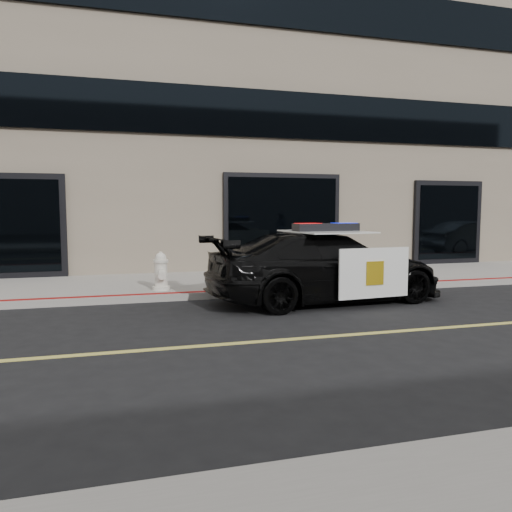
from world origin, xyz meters
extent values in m
plane|color=black|center=(0.00, 0.00, 0.00)|extent=(120.00, 120.00, 0.00)
cube|color=gray|center=(0.00, 5.25, 0.07)|extent=(60.00, 3.50, 0.15)
cube|color=#756856|center=(0.00, 10.50, 6.00)|extent=(60.00, 7.00, 12.00)
imported|color=black|center=(-1.57, 2.61, 0.70)|extent=(2.83, 5.19, 1.40)
cube|color=white|center=(-1.01, 1.65, 0.68)|extent=(1.49, 0.17, 0.94)
cube|color=white|center=(-1.19, 3.65, 0.68)|extent=(1.49, 0.17, 0.94)
cube|color=white|center=(-1.57, 2.61, 1.42)|extent=(1.55, 1.80, 0.02)
cube|color=gold|center=(-1.01, 1.62, 0.68)|extent=(0.37, 0.05, 0.44)
cube|color=black|center=(-1.57, 2.61, 1.50)|extent=(1.37, 0.47, 0.16)
cube|color=red|center=(-1.97, 2.57, 1.51)|extent=(0.49, 0.34, 0.15)
cube|color=#0C19CC|center=(-1.16, 2.65, 1.51)|extent=(0.49, 0.34, 0.15)
cylinder|color=white|center=(-4.71, 4.05, 0.19)|extent=(0.37, 0.37, 0.08)
cylinder|color=white|center=(-4.71, 4.05, 0.49)|extent=(0.27, 0.27, 0.51)
cylinder|color=white|center=(-4.71, 4.05, 0.77)|extent=(0.32, 0.32, 0.06)
sphere|color=white|center=(-4.71, 4.05, 0.83)|extent=(0.24, 0.24, 0.24)
cylinder|color=white|center=(-4.71, 4.05, 0.93)|extent=(0.07, 0.07, 0.07)
cylinder|color=white|center=(-4.71, 4.22, 0.56)|extent=(0.13, 0.12, 0.13)
cylinder|color=white|center=(-4.71, 3.87, 0.56)|extent=(0.13, 0.12, 0.13)
cylinder|color=white|center=(-4.71, 3.84, 0.49)|extent=(0.17, 0.14, 0.17)
camera|label=1|loc=(-5.63, -6.58, 1.85)|focal=35.00mm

